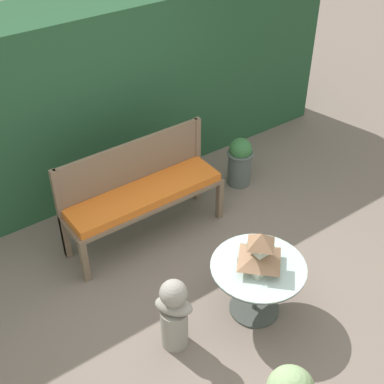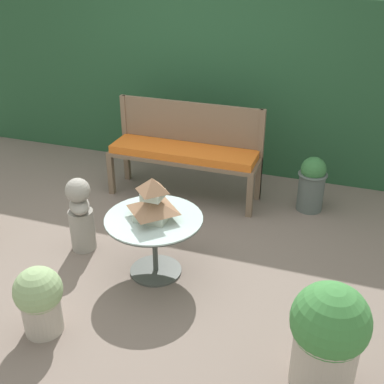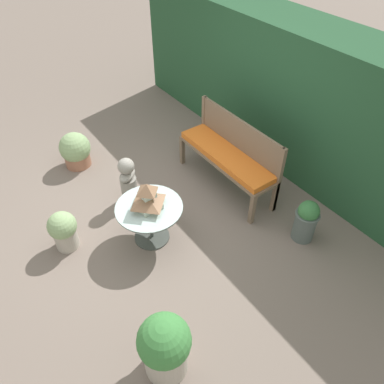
# 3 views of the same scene
# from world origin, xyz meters

# --- Properties ---
(ground) EXTENTS (30.00, 30.00, 0.00)m
(ground) POSITION_xyz_m (0.00, 0.00, 0.00)
(ground) COLOR #75665B
(foliage_hedge_back) EXTENTS (6.40, 0.93, 2.01)m
(foliage_hedge_back) POSITION_xyz_m (0.00, 2.41, 1.01)
(foliage_hedge_back) COLOR #234C2D
(foliage_hedge_back) RESTS_ON ground
(garden_bench) EXTENTS (1.63, 0.46, 0.57)m
(garden_bench) POSITION_xyz_m (0.08, 1.09, 0.49)
(garden_bench) COLOR brown
(garden_bench) RESTS_ON ground
(bench_backrest) EXTENTS (1.63, 0.06, 1.01)m
(bench_backrest) POSITION_xyz_m (0.08, 1.30, 0.73)
(bench_backrest) COLOR brown
(bench_backrest) RESTS_ON ground
(patio_table) EXTENTS (0.80, 0.80, 0.53)m
(patio_table) POSITION_xyz_m (0.33, -0.29, 0.42)
(patio_table) COLOR #424742
(patio_table) RESTS_ON ground
(pagoda_birdhouse) EXTENTS (0.34, 0.34, 0.35)m
(pagoda_birdhouse) POSITION_xyz_m (0.33, -0.29, 0.68)
(pagoda_birdhouse) COLOR #B2BCA8
(pagoda_birdhouse) RESTS_ON patio_table
(garden_bust) EXTENTS (0.32, 0.35, 0.70)m
(garden_bust) POSITION_xyz_m (-0.43, -0.17, 0.36)
(garden_bust) COLOR gray
(garden_bust) RESTS_ON ground
(potted_plant_bench_right) EXTENTS (0.30, 0.30, 0.59)m
(potted_plant_bench_right) POSITION_xyz_m (1.43, 1.25, 0.31)
(potted_plant_bench_right) COLOR #4C5651
(potted_plant_bench_right) RESTS_ON ground
(potted_plant_patio_mid) EXTENTS (0.34, 0.34, 0.53)m
(potted_plant_patio_mid) POSITION_xyz_m (-0.16, -1.20, 0.28)
(potted_plant_patio_mid) COLOR #ADA393
(potted_plant_patio_mid) RESTS_ON ground
(potted_plant_path_edge) EXTENTS (0.48, 0.48, 0.74)m
(potted_plant_path_edge) POSITION_xyz_m (1.78, -1.01, 0.39)
(potted_plant_path_edge) COLOR #ADA393
(potted_plant_path_edge) RESTS_ON ground
(potted_plant_hedge_corner) EXTENTS (0.46, 0.46, 0.55)m
(potted_plant_hedge_corner) POSITION_xyz_m (-1.61, -0.44, 0.27)
(potted_plant_hedge_corner) COLOR #9E664C
(potted_plant_hedge_corner) RESTS_ON ground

